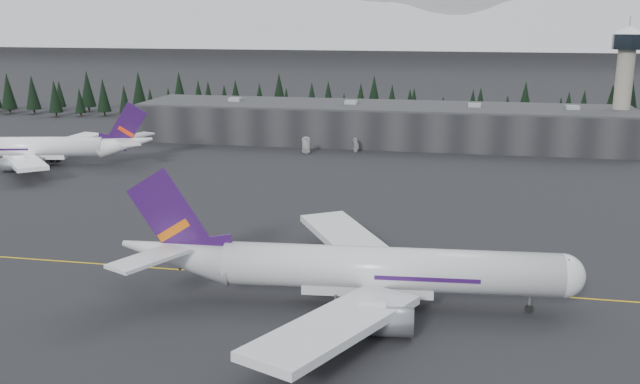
% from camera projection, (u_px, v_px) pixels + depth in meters
% --- Properties ---
extents(ground, '(1400.00, 1400.00, 0.00)m').
position_uv_depth(ground, '(297.00, 274.00, 118.07)').
color(ground, black).
rests_on(ground, ground).
extents(taxiline, '(400.00, 0.40, 0.02)m').
position_uv_depth(taxiline, '(294.00, 278.00, 116.16)').
color(taxiline, gold).
rests_on(taxiline, ground).
extents(terminal, '(160.00, 30.00, 12.60)m').
position_uv_depth(terminal, '(381.00, 124.00, 235.45)').
color(terminal, black).
rests_on(terminal, ground).
extents(control_tower, '(10.00, 10.00, 37.70)m').
position_uv_depth(control_tower, '(625.00, 74.00, 220.16)').
color(control_tower, gray).
rests_on(control_tower, ground).
extents(treeline, '(360.00, 20.00, 15.00)m').
position_uv_depth(treeline, '(392.00, 106.00, 270.36)').
color(treeline, black).
rests_on(treeline, ground).
extents(mountain_ridge, '(4400.00, 900.00, 420.00)m').
position_uv_depth(mountain_ridge, '(445.00, 41.00, 1069.47)').
color(mountain_ridge, white).
rests_on(mountain_ridge, ground).
extents(jet_main, '(68.33, 62.89, 20.09)m').
position_uv_depth(jet_main, '(349.00, 268.00, 104.31)').
color(jet_main, silver).
rests_on(jet_main, ground).
extents(jet_parked, '(60.14, 54.94, 17.91)m').
position_uv_depth(jet_parked, '(44.00, 147.00, 200.74)').
color(jet_parked, white).
rests_on(jet_parked, ground).
extents(gse_vehicle_a, '(2.63, 5.40, 1.48)m').
position_uv_depth(gse_vehicle_a, '(306.00, 151.00, 217.81)').
color(gse_vehicle_a, silver).
rests_on(gse_vehicle_a, ground).
extents(gse_vehicle_b, '(4.89, 3.63, 1.55)m').
position_uv_depth(gse_vehicle_b, '(356.00, 150.00, 220.23)').
color(gse_vehicle_b, '#BBBBBD').
rests_on(gse_vehicle_b, ground).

